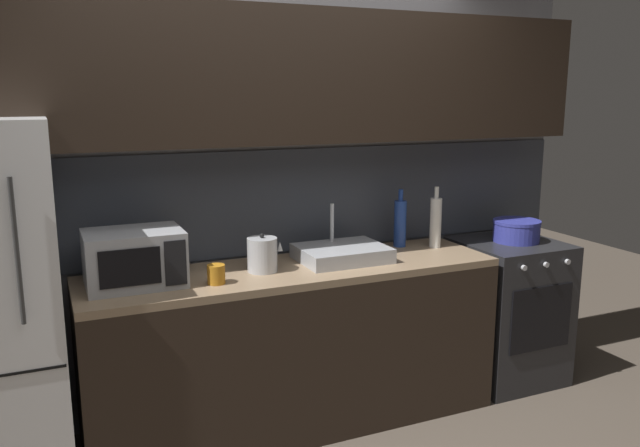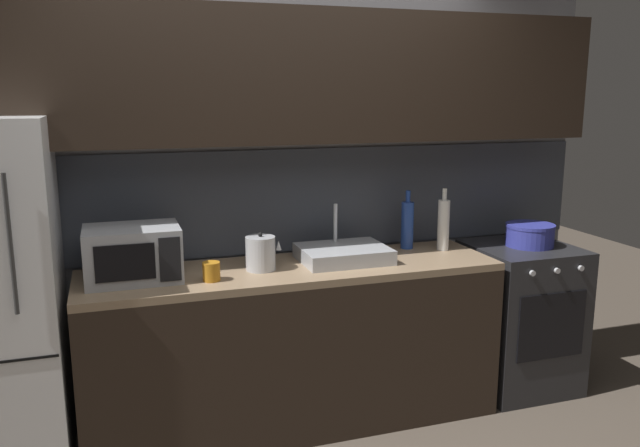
% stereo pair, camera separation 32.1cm
% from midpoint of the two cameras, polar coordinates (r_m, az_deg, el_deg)
% --- Properties ---
extents(back_wall, '(3.99, 0.44, 2.50)m').
position_cam_midpoint_polar(back_wall, '(3.61, -6.74, 7.23)').
color(back_wall, slate).
rests_on(back_wall, ground).
extents(counter_run, '(2.25, 0.60, 0.90)m').
position_cam_midpoint_polar(counter_run, '(3.59, -4.87, -10.89)').
color(counter_run, black).
rests_on(counter_run, ground).
extents(oven_range, '(0.60, 0.62, 0.90)m').
position_cam_midpoint_polar(oven_range, '(4.25, 14.26, -7.53)').
color(oven_range, '#232326').
rests_on(oven_range, ground).
extents(microwave, '(0.46, 0.35, 0.27)m').
position_cam_midpoint_polar(microwave, '(3.26, -18.97, -2.96)').
color(microwave, '#A8AAAF').
rests_on(microwave, counter_run).
extents(sink_basin, '(0.48, 0.38, 0.30)m').
position_cam_midpoint_polar(sink_basin, '(3.56, -0.62, -2.68)').
color(sink_basin, '#ADAFB5').
rests_on(sink_basin, counter_run).
extents(kettle, '(0.19, 0.16, 0.20)m').
position_cam_midpoint_polar(kettle, '(3.36, -7.88, -2.79)').
color(kettle, '#B7BABF').
rests_on(kettle, counter_run).
extents(wine_bottle_white, '(0.07, 0.07, 0.37)m').
position_cam_midpoint_polar(wine_bottle_white, '(3.87, 7.94, 0.12)').
color(wine_bottle_white, silver).
rests_on(wine_bottle_white, counter_run).
extents(wine_bottle_blue, '(0.07, 0.07, 0.35)m').
position_cam_midpoint_polar(wine_bottle_blue, '(3.87, 4.81, 0.05)').
color(wine_bottle_blue, '#234299').
rests_on(wine_bottle_blue, counter_run).
extents(mug_amber, '(0.09, 0.09, 0.10)m').
position_cam_midpoint_polar(mug_amber, '(3.20, -12.09, -4.48)').
color(mug_amber, '#B27019').
rests_on(mug_amber, counter_run).
extents(cooking_pot, '(0.29, 0.29, 0.14)m').
position_cam_midpoint_polar(cooking_pot, '(4.14, 15.00, -0.65)').
color(cooking_pot, '#333899').
rests_on(cooking_pot, oven_range).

